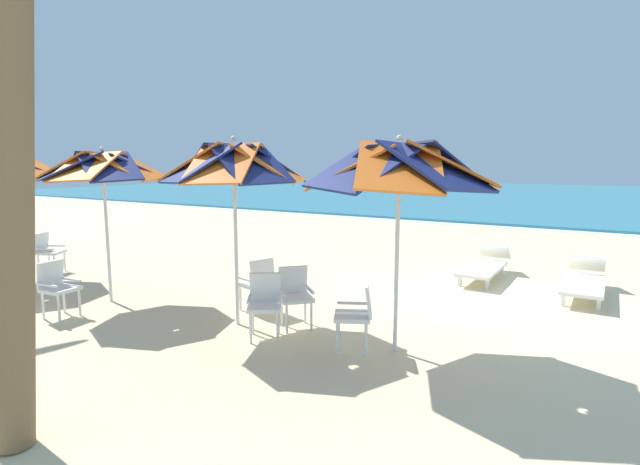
% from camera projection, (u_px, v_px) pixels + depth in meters
% --- Properties ---
extents(ground_plane, '(80.00, 80.00, 0.00)m').
position_uv_depth(ground_plane, '(471.00, 302.00, 8.21)').
color(ground_plane, beige).
extents(sea, '(80.00, 36.00, 0.10)m').
position_uv_depth(sea, '(579.00, 197.00, 32.45)').
color(sea, teal).
rests_on(sea, ground).
extents(surf_foam, '(80.00, 0.70, 0.01)m').
position_uv_depth(surf_foam, '(545.00, 230.00, 16.96)').
color(surf_foam, white).
rests_on(surf_foam, ground).
extents(beach_umbrella_0, '(2.37, 2.37, 2.67)m').
position_uv_depth(beach_umbrella_0, '(399.00, 168.00, 5.75)').
color(beach_umbrella_0, silver).
rests_on(beach_umbrella_0, ground).
extents(plastic_chair_0, '(0.61, 0.59, 0.87)m').
position_uv_depth(plastic_chair_0, '(358.00, 312.00, 6.04)').
color(plastic_chair_0, white).
rests_on(plastic_chair_0, ground).
extents(beach_umbrella_1, '(2.08, 2.08, 2.71)m').
position_uv_depth(beach_umbrella_1, '(234.00, 165.00, 6.76)').
color(beach_umbrella_1, silver).
rests_on(beach_umbrella_1, ground).
extents(plastic_chair_1, '(0.62, 0.63, 0.87)m').
position_uv_depth(plastic_chair_1, '(265.00, 301.00, 6.51)').
color(plastic_chair_1, white).
rests_on(plastic_chair_1, ground).
extents(plastic_chair_2, '(0.58, 0.55, 0.87)m').
position_uv_depth(plastic_chair_2, '(258.00, 281.00, 7.61)').
color(plastic_chair_2, white).
rests_on(plastic_chair_2, ground).
extents(plastic_chair_3, '(0.63, 0.63, 0.87)m').
position_uv_depth(plastic_chair_3, '(295.00, 293.00, 6.92)').
color(plastic_chair_3, white).
rests_on(plastic_chair_3, ground).
extents(beach_umbrella_2, '(2.05, 2.05, 2.60)m').
position_uv_depth(beach_umbrella_2, '(103.00, 168.00, 7.94)').
color(beach_umbrella_2, silver).
rests_on(beach_umbrella_2, ground).
extents(plastic_chair_4, '(0.51, 0.49, 0.87)m').
position_uv_depth(plastic_chair_4, '(57.00, 285.00, 7.36)').
color(plastic_chair_4, white).
rests_on(plastic_chair_4, ground).
extents(plastic_chair_5, '(0.61, 0.59, 0.87)m').
position_uv_depth(plastic_chair_5, '(48.00, 250.00, 10.35)').
color(plastic_chair_5, white).
rests_on(plastic_chair_5, ground).
extents(sun_lounger_0, '(0.64, 2.15, 0.62)m').
position_uv_depth(sun_lounger_0, '(584.00, 281.00, 8.54)').
color(sun_lounger_0, white).
rests_on(sun_lounger_0, ground).
extents(sun_lounger_1, '(0.66, 2.15, 0.62)m').
position_uv_depth(sun_lounger_1, '(485.00, 265.00, 9.80)').
color(sun_lounger_1, white).
rests_on(sun_lounger_1, ground).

